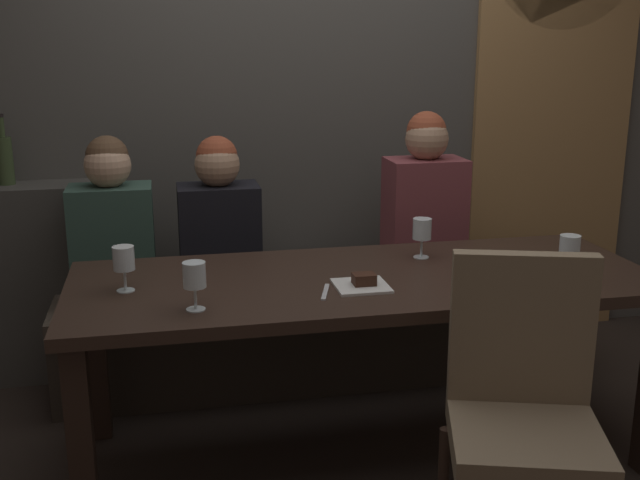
# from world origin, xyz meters

# --- Properties ---
(ground) EXTENTS (9.00, 9.00, 0.00)m
(ground) POSITION_xyz_m (0.00, 0.00, 0.00)
(ground) COLOR black
(back_wall_tiled) EXTENTS (6.00, 0.12, 3.00)m
(back_wall_tiled) POSITION_xyz_m (0.00, 1.22, 1.50)
(back_wall_tiled) COLOR #4C4944
(back_wall_tiled) RESTS_ON ground
(arched_door) EXTENTS (0.90, 0.05, 2.55)m
(arched_door) POSITION_xyz_m (1.35, 1.15, 1.36)
(arched_door) COLOR olive
(arched_door) RESTS_ON ground
(dining_table) EXTENTS (2.20, 0.84, 0.74)m
(dining_table) POSITION_xyz_m (0.00, 0.00, 0.65)
(dining_table) COLOR black
(dining_table) RESTS_ON ground
(banquette_bench) EXTENTS (2.50, 0.44, 0.45)m
(banquette_bench) POSITION_xyz_m (0.00, 0.70, 0.23)
(banquette_bench) COLOR #312A23
(banquette_bench) RESTS_ON ground
(chair_near_side) EXTENTS (0.55, 0.55, 0.98)m
(chair_near_side) POSITION_xyz_m (0.31, -0.72, 0.56)
(chair_near_side) COLOR #302119
(chair_near_side) RESTS_ON ground
(diner_redhead) EXTENTS (0.36, 0.24, 0.76)m
(diner_redhead) POSITION_xyz_m (-0.96, 0.73, 0.81)
(diner_redhead) COLOR #2D473D
(diner_redhead) RESTS_ON banquette_bench
(diner_bearded) EXTENTS (0.36, 0.24, 0.74)m
(diner_bearded) POSITION_xyz_m (-0.49, 0.71, 0.80)
(diner_bearded) COLOR black
(diner_bearded) RESTS_ON banquette_bench
(diner_far_end) EXTENTS (0.36, 0.24, 0.84)m
(diner_far_end) POSITION_xyz_m (0.47, 0.68, 0.85)
(diner_far_end) COLOR brown
(diner_far_end) RESTS_ON banquette_bench
(wine_bottle_pale_label) EXTENTS (0.08, 0.08, 0.33)m
(wine_bottle_pale_label) POSITION_xyz_m (-1.44, 1.07, 1.07)
(wine_bottle_pale_label) COLOR #384728
(wine_bottle_pale_label) RESTS_ON back_counter
(wine_glass_end_right) EXTENTS (0.08, 0.08, 0.16)m
(wine_glass_end_right) POSITION_xyz_m (0.74, -0.18, 0.86)
(wine_glass_end_right) COLOR silver
(wine_glass_end_right) RESTS_ON dining_table
(wine_glass_center_front) EXTENTS (0.08, 0.08, 0.16)m
(wine_glass_center_front) POSITION_xyz_m (0.29, 0.19, 0.86)
(wine_glass_center_front) COLOR silver
(wine_glass_center_front) RESTS_ON dining_table
(wine_glass_far_left) EXTENTS (0.08, 0.08, 0.16)m
(wine_glass_far_left) POSITION_xyz_m (-0.64, -0.25, 0.86)
(wine_glass_far_left) COLOR silver
(wine_glass_far_left) RESTS_ON dining_table
(wine_glass_near_right) EXTENTS (0.08, 0.08, 0.16)m
(wine_glass_near_right) POSITION_xyz_m (-0.88, 0.00, 0.86)
(wine_glass_near_right) COLOR silver
(wine_glass_near_right) RESTS_ON dining_table
(dessert_plate) EXTENTS (0.19, 0.19, 0.05)m
(dessert_plate) POSITION_xyz_m (-0.04, -0.13, 0.75)
(dessert_plate) COLOR white
(dessert_plate) RESTS_ON dining_table
(fork_on_table) EXTENTS (0.07, 0.17, 0.01)m
(fork_on_table) POSITION_xyz_m (-0.19, -0.16, 0.74)
(fork_on_table) COLOR silver
(fork_on_table) RESTS_ON dining_table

